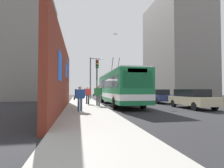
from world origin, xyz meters
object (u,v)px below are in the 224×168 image
at_px(parked_car_white, 129,94).
at_px(parked_car_black, 141,95).
at_px(street_lamp, 92,75).
at_px(parked_car_navy, 158,96).
at_px(pedestrian_at_curb, 98,94).
at_px(traffic_light, 97,74).
at_px(parked_car_champagne, 192,98).
at_px(pedestrian_midblock, 88,94).
at_px(pedestrian_near_wall, 80,96).
at_px(city_bus, 119,87).

bearing_deg(parked_car_white, parked_car_black, 180.00).
relative_size(parked_car_white, street_lamp, 0.74).
relative_size(parked_car_navy, pedestrian_at_curb, 2.58).
distance_m(parked_car_navy, traffic_light, 7.86).
distance_m(parked_car_champagne, pedestrian_midblock, 9.46).
height_order(parked_car_black, pedestrian_at_curb, pedestrian_at_curb).
bearing_deg(street_lamp, parked_car_white, -55.57).
bearing_deg(parked_car_black, pedestrian_midblock, 132.88).
xyz_separation_m(parked_car_white, pedestrian_near_wall, (-19.74, 9.11, 0.26)).
distance_m(pedestrian_midblock, pedestrian_near_wall, 6.02).
distance_m(city_bus, pedestrian_midblock, 3.17).
bearing_deg(parked_car_navy, pedestrian_near_wall, 130.58).
bearing_deg(pedestrian_near_wall, parked_car_champagne, -81.10).
relative_size(pedestrian_at_curb, pedestrian_midblock, 1.03).
bearing_deg(pedestrian_midblock, traffic_light, -74.80).
bearing_deg(parked_car_champagne, pedestrian_at_curb, 72.73).
height_order(city_bus, parked_car_black, city_bus).
xyz_separation_m(parked_car_champagne, parked_car_navy, (6.38, 0.00, 0.00)).
distance_m(parked_car_champagne, street_lamp, 15.47).
bearing_deg(parked_car_champagne, pedestrian_near_wall, 98.90).
xyz_separation_m(city_bus, parked_car_champagne, (-4.35, -5.20, -0.97)).
height_order(pedestrian_at_curb, pedestrian_near_wall, pedestrian_at_curb).
distance_m(city_bus, parked_car_champagne, 6.85).
bearing_deg(street_lamp, parked_car_champagne, -151.64).
relative_size(parked_car_black, parked_car_white, 0.95).
bearing_deg(city_bus, parked_car_white, -20.43).
distance_m(parked_car_champagne, traffic_light, 9.07).
bearing_deg(pedestrian_at_curb, traffic_light, -3.77).
xyz_separation_m(pedestrian_near_wall, traffic_light, (6.22, -1.76, 2.03)).
xyz_separation_m(city_bus, pedestrian_at_curb, (-2.02, 2.31, -0.60)).
distance_m(pedestrian_midblock, street_lamp, 9.26).
xyz_separation_m(parked_car_champagne, street_lamp, (13.37, 7.22, 2.92)).
xyz_separation_m(parked_car_white, pedestrian_midblock, (-13.77, 8.30, 0.33)).
height_order(parked_car_champagne, pedestrian_at_curb, pedestrian_at_curb).
bearing_deg(pedestrian_at_curb, pedestrian_near_wall, 156.95).
bearing_deg(parked_car_black, parked_car_navy, 180.00).
distance_m(pedestrian_at_curb, street_lamp, 11.33).
bearing_deg(parked_car_champagne, street_lamp, 28.36).
xyz_separation_m(parked_car_champagne, parked_car_white, (18.31, 0.00, 0.00)).
relative_size(parked_car_navy, pedestrian_midblock, 2.65).
distance_m(city_bus, street_lamp, 9.44).
relative_size(parked_car_champagne, parked_car_navy, 0.98).
relative_size(city_bus, pedestrian_at_curb, 6.66).
distance_m(parked_car_black, parked_car_white, 6.07).
bearing_deg(traffic_light, city_bus, -101.65).
relative_size(parked_car_navy, parked_car_white, 0.99).
xyz_separation_m(parked_car_navy, pedestrian_at_curb, (-4.04, 7.51, 0.37)).
height_order(parked_car_white, traffic_light, traffic_light).
height_order(parked_car_champagne, traffic_light, traffic_light).
bearing_deg(parked_car_champagne, traffic_light, 56.87).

